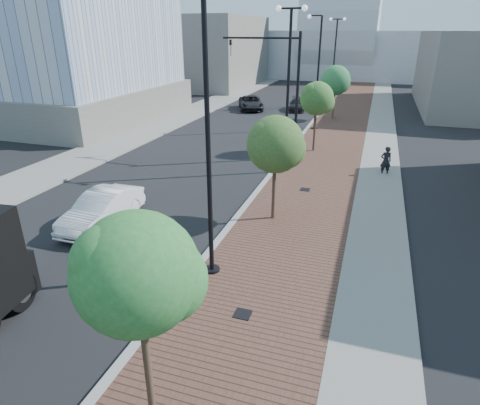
% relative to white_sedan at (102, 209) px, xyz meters
% --- Properties ---
extents(sidewalk, '(7.00, 140.00, 0.12)m').
position_rel_white_sedan_xyz_m(sidewalk, '(8.98, 27.82, -0.70)').
color(sidewalk, '#4C2D23').
rests_on(sidewalk, ground).
extents(concrete_strip, '(2.40, 140.00, 0.13)m').
position_rel_white_sedan_xyz_m(concrete_strip, '(11.68, 27.82, -0.69)').
color(concrete_strip, slate).
rests_on(concrete_strip, ground).
extents(curb, '(0.30, 140.00, 0.14)m').
position_rel_white_sedan_xyz_m(curb, '(5.48, 27.82, -0.69)').
color(curb, gray).
rests_on(curb, ground).
extents(west_sidewalk, '(4.00, 140.00, 0.12)m').
position_rel_white_sedan_xyz_m(west_sidewalk, '(-7.52, 27.82, -0.70)').
color(west_sidewalk, slate).
rests_on(west_sidewalk, ground).
extents(white_sedan, '(1.61, 4.61, 1.52)m').
position_rel_white_sedan_xyz_m(white_sedan, '(0.00, 0.00, 0.00)').
color(white_sedan, silver).
rests_on(white_sedan, ground).
extents(dark_car_mid, '(4.16, 5.74, 1.45)m').
position_rel_white_sedan_xyz_m(dark_car_mid, '(-2.05, 29.60, -0.03)').
color(dark_car_mid, black).
rests_on(dark_car_mid, ground).
extents(dark_car_far, '(2.27, 4.40, 1.22)m').
position_rel_white_sedan_xyz_m(dark_car_far, '(2.85, 30.74, -0.15)').
color(dark_car_far, black).
rests_on(dark_car_far, ground).
extents(pedestrian, '(0.74, 0.60, 1.77)m').
position_rel_white_sedan_xyz_m(pedestrian, '(11.92, 11.02, 0.13)').
color(pedestrian, black).
rests_on(pedestrian, ground).
extents(streetlight_1, '(1.44, 0.56, 9.21)m').
position_rel_white_sedan_xyz_m(streetlight_1, '(5.97, -2.18, 3.58)').
color(streetlight_1, black).
rests_on(streetlight_1, ground).
extents(streetlight_2, '(1.72, 0.56, 9.28)m').
position_rel_white_sedan_xyz_m(streetlight_2, '(6.08, 9.82, 4.06)').
color(streetlight_2, black).
rests_on(streetlight_2, ground).
extents(streetlight_3, '(1.44, 0.56, 9.21)m').
position_rel_white_sedan_xyz_m(streetlight_3, '(5.97, 21.82, 3.58)').
color(streetlight_3, black).
rests_on(streetlight_3, ground).
extents(streetlight_4, '(1.72, 0.56, 9.28)m').
position_rel_white_sedan_xyz_m(streetlight_4, '(6.08, 33.82, 4.06)').
color(streetlight_4, black).
rests_on(streetlight_4, ground).
extents(traffic_mast, '(5.09, 0.20, 8.00)m').
position_rel_white_sedan_xyz_m(traffic_mast, '(5.18, 12.82, 4.22)').
color(traffic_mast, black).
rests_on(traffic_mast, ground).
extents(tree_0, '(2.45, 2.41, 5.07)m').
position_rel_white_sedan_xyz_m(tree_0, '(7.13, -8.16, 3.09)').
color(tree_0, '#382619').
rests_on(tree_0, ground).
extents(tree_1, '(2.51, 2.48, 4.80)m').
position_rel_white_sedan_xyz_m(tree_1, '(7.13, 2.84, 2.79)').
color(tree_1, '#382619').
rests_on(tree_1, ground).
extents(tree_2, '(2.35, 2.29, 4.90)m').
position_rel_white_sedan_xyz_m(tree_2, '(7.13, 14.84, 2.98)').
color(tree_2, '#382619').
rests_on(tree_2, ground).
extents(tree_3, '(2.76, 2.76, 5.08)m').
position_rel_white_sedan_xyz_m(tree_3, '(7.13, 26.84, 2.93)').
color(tree_3, '#382619').
rests_on(tree_3, ground).
extents(tower_podium, '(19.00, 19.00, 3.00)m').
position_rel_white_sedan_xyz_m(tower_podium, '(-18.52, 19.82, 0.74)').
color(tower_podium, '#65615B').
rests_on(tower_podium, ground).
extents(convention_center, '(50.00, 30.00, 50.00)m').
position_rel_white_sedan_xyz_m(convention_center, '(3.48, 72.82, 5.25)').
color(convention_center, '#AAADB4').
rests_on(convention_center, ground).
extents(commercial_block_nw, '(14.00, 20.00, 10.00)m').
position_rel_white_sedan_xyz_m(commercial_block_nw, '(-14.52, 47.82, 4.24)').
color(commercial_block_nw, slate).
rests_on(commercial_block_nw, ground).
extents(utility_cover_1, '(0.50, 0.50, 0.02)m').
position_rel_white_sedan_xyz_m(utility_cover_1, '(7.88, -4.18, -0.63)').
color(utility_cover_1, black).
rests_on(utility_cover_1, sidewalk).
extents(utility_cover_2, '(0.50, 0.50, 0.02)m').
position_rel_white_sedan_xyz_m(utility_cover_2, '(7.88, 6.82, -0.63)').
color(utility_cover_2, black).
rests_on(utility_cover_2, sidewalk).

